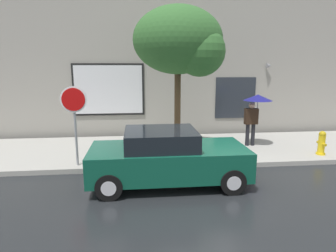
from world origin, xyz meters
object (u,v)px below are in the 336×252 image
stop_sign (74,110)px  parked_car (167,157)px  fire_hydrant (322,143)px  street_tree (182,43)px  pedestrian_with_umbrella (256,105)px

stop_sign → parked_car: bearing=-26.8°
parked_car → fire_hydrant: parked_car is taller
parked_car → street_tree: street_tree is taller
parked_car → stop_sign: stop_sign is taller
street_tree → stop_sign: bearing=-164.3°
parked_car → street_tree: bearing=72.0°
pedestrian_with_umbrella → stop_sign: 6.36m
parked_car → stop_sign: (-2.56, 1.29, 1.10)m
fire_hydrant → pedestrian_with_umbrella: size_ratio=0.42×
fire_hydrant → street_tree: 5.71m
parked_car → street_tree: 3.86m
fire_hydrant → street_tree: street_tree is taller
pedestrian_with_umbrella → stop_sign: bearing=-165.0°
parked_car → street_tree: size_ratio=0.84×
stop_sign → pedestrian_with_umbrella: bearing=15.0°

